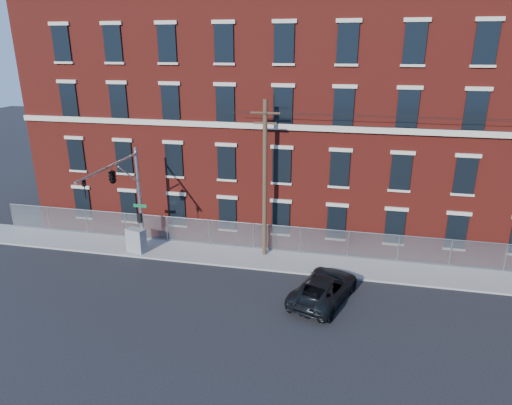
{
  "coord_description": "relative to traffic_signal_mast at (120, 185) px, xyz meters",
  "views": [
    {
      "loc": [
        7.14,
        -20.81,
        13.08
      ],
      "look_at": [
        1.78,
        4.0,
        4.24
      ],
      "focal_mm": 31.65,
      "sensor_mm": 36.0,
      "label": 1
    }
  ],
  "objects": [
    {
      "name": "pickup_truck",
      "position": [
        12.2,
        -1.24,
        -4.66
      ],
      "size": [
        3.96,
        5.75,
        1.46
      ],
      "primitive_type": "imported",
      "rotation": [
        0.0,
        0.0,
        2.82
      ],
      "color": "black",
      "rests_on": "ground"
    },
    {
      "name": "traffic_signal_mast",
      "position": [
        0.0,
        0.0,
        0.0
      ],
      "size": [
        0.9,
        6.75,
        7.0
      ],
      "color": "#9EA0A5",
      "rests_on": "ground"
    },
    {
      "name": "utility_cabinet",
      "position": [
        -0.36,
        2.02,
        -4.47
      ],
      "size": [
        1.41,
        0.98,
        1.61
      ],
      "primitive_type": "cube",
      "rotation": [
        0.0,
        0.0,
        -0.28
      ],
      "color": "slate",
      "rests_on": "sidewalk"
    },
    {
      "name": "ground",
      "position": [
        6.0,
        -2.18,
        -5.39
      ],
      "size": [
        140.0,
        140.0,
        0.0
      ],
      "primitive_type": "plane",
      "color": "black",
      "rests_on": "ground"
    },
    {
      "name": "sidewalk",
      "position": [
        18.0,
        2.82,
        -5.33
      ],
      "size": [
        65.0,
        3.0,
        0.12
      ],
      "primitive_type": "cube",
      "color": "gray",
      "rests_on": "ground"
    },
    {
      "name": "utility_pole_near",
      "position": [
        8.0,
        3.42,
        -0.05
      ],
      "size": [
        1.8,
        0.28,
        10.0
      ],
      "color": "#493724",
      "rests_on": "ground"
    },
    {
      "name": "chain_link_fence",
      "position": [
        18.0,
        4.12,
        -4.33
      ],
      "size": [
        59.06,
        0.06,
        1.85
      ],
      "color": "#A5A8AD",
      "rests_on": "ground"
    },
    {
      "name": "mill_building",
      "position": [
        18.0,
        11.75,
        2.76
      ],
      "size": [
        55.3,
        14.32,
        16.3
      ],
      "color": "maroon",
      "rests_on": "ground"
    }
  ]
}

